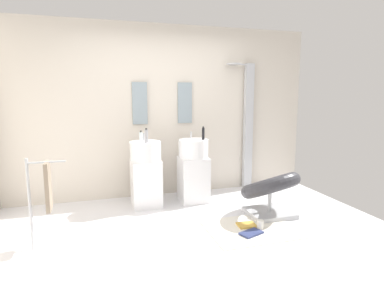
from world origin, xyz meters
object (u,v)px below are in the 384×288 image
at_px(soap_bottle_clear, 141,136).
at_px(soap_bottle_grey, 146,136).
at_px(pedestal_sink_left, 146,173).
at_px(lounge_chair, 270,189).
at_px(magazine_navy, 251,233).
at_px(pedestal_sink_right, 193,170).
at_px(magazine_ochre, 247,225).
at_px(shower_column, 247,124).
at_px(towel_rack, 45,189).
at_px(coffee_mug, 260,225).
at_px(soap_bottle_black, 203,134).

height_order(soap_bottle_clear, soap_bottle_grey, soap_bottle_grey).
height_order(pedestal_sink_left, lounge_chair, pedestal_sink_left).
distance_m(pedestal_sink_left, magazine_navy, 1.69).
height_order(pedestal_sink_right, magazine_ochre, pedestal_sink_right).
bearing_deg(magazine_navy, soap_bottle_grey, 109.69).
distance_m(magazine_ochre, soap_bottle_clear, 1.88).
bearing_deg(pedestal_sink_right, magazine_ochre, -73.30).
bearing_deg(shower_column, soap_bottle_grey, -163.32).
xyz_separation_m(pedestal_sink_left, pedestal_sink_right, (0.70, 0.00, 0.00)).
distance_m(towel_rack, coffee_mug, 2.39).
bearing_deg(magazine_ochre, soap_bottle_black, 106.12).
height_order(pedestal_sink_right, soap_bottle_clear, soap_bottle_clear).
relative_size(magazine_ochre, soap_bottle_black, 1.14).
height_order(lounge_chair, soap_bottle_clear, soap_bottle_clear).
height_order(pedestal_sink_right, coffee_mug, pedestal_sink_right).
bearing_deg(coffee_mug, magazine_ochre, 134.28).
distance_m(magazine_ochre, soap_bottle_grey, 1.72).
bearing_deg(coffee_mug, soap_bottle_grey, 136.51).
bearing_deg(pedestal_sink_right, magazine_navy, -78.03).
height_order(pedestal_sink_left, soap_bottle_clear, soap_bottle_clear).
bearing_deg(magazine_navy, lounge_chair, 23.35).
xyz_separation_m(coffee_mug, soap_bottle_black, (-0.32, 1.15, 0.95)).
bearing_deg(pedestal_sink_right, soap_bottle_grey, -169.75).
bearing_deg(soap_bottle_clear, lounge_chair, -32.03).
distance_m(coffee_mug, soap_bottle_clear, 2.00).
bearing_deg(magazine_navy, pedestal_sink_left, 106.78).
distance_m(towel_rack, soap_bottle_clear, 1.60).
bearing_deg(pedestal_sink_left, soap_bottle_clear, 110.52).
xyz_separation_m(lounge_chair, soap_bottle_clear, (-1.52, 0.95, 0.63)).
bearing_deg(pedestal_sink_right, shower_column, 20.73).
bearing_deg(coffee_mug, shower_column, 69.23).
xyz_separation_m(magazine_navy, soap_bottle_grey, (-0.98, 1.18, 0.99)).
distance_m(soap_bottle_black, soap_bottle_grey, 0.83).
distance_m(pedestal_sink_right, magazine_ochre, 1.23).
bearing_deg(coffee_mug, soap_bottle_black, 105.32).
xyz_separation_m(lounge_chair, towel_rack, (-2.65, -0.13, 0.28)).
distance_m(magazine_ochre, soap_bottle_black, 1.44).
relative_size(soap_bottle_black, soap_bottle_grey, 0.95).
bearing_deg(pedestal_sink_right, towel_rack, -152.68).
bearing_deg(shower_column, lounge_chair, -102.44).
relative_size(shower_column, magazine_ochre, 9.51).
bearing_deg(soap_bottle_grey, soap_bottle_black, 4.58).
relative_size(magazine_navy, soap_bottle_grey, 1.31).
relative_size(magazine_ochre, soap_bottle_clear, 1.55).
bearing_deg(lounge_chair, coffee_mug, -132.08).
bearing_deg(lounge_chair, soap_bottle_black, 130.06).
xyz_separation_m(magazine_navy, magazine_ochre, (0.05, 0.22, 0.00)).
xyz_separation_m(pedestal_sink_left, soap_bottle_grey, (-0.00, -0.13, 0.54)).
bearing_deg(pedestal_sink_left, magazine_ochre, -46.83).
height_order(magazine_navy, soap_bottle_clear, soap_bottle_clear).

